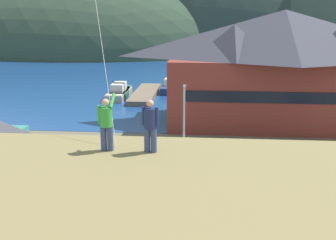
{
  "coord_description": "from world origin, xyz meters",
  "views": [
    {
      "loc": [
        3.74,
        -18.72,
        11.14
      ],
      "look_at": [
        1.48,
        9.0,
        3.8
      ],
      "focal_mm": 41.38,
      "sensor_mm": 36.0,
      "label": 1
    }
  ],
  "objects_px": {
    "moored_boat_wharfside": "(119,93)",
    "wharf_dock": "(145,94)",
    "parking_light_pole": "(184,117)",
    "moored_boat_inner_slip": "(121,91)",
    "parked_car_back_row_right": "(110,169)",
    "moored_boat_outer_mooring": "(170,87)",
    "harbor_lodge": "(282,65)",
    "parked_car_mid_row_far": "(265,170)",
    "person_companion": "(150,124)",
    "parked_car_mid_row_near": "(261,203)",
    "person_kite_flyer": "(106,123)"
  },
  "relations": [
    {
      "from": "moored_boat_wharfside",
      "to": "person_companion",
      "type": "relative_size",
      "value": 4.41
    },
    {
      "from": "wharf_dock",
      "to": "parked_car_mid_row_far",
      "type": "distance_m",
      "value": 32.82
    },
    {
      "from": "harbor_lodge",
      "to": "parking_light_pole",
      "type": "relative_size",
      "value": 4.16
    },
    {
      "from": "harbor_lodge",
      "to": "moored_boat_inner_slip",
      "type": "bearing_deg",
      "value": 146.35
    },
    {
      "from": "moored_boat_outer_mooring",
      "to": "person_companion",
      "type": "xyz_separation_m",
      "value": [
        2.93,
        -47.34,
        7.12
      ]
    },
    {
      "from": "wharf_dock",
      "to": "parked_car_mid_row_near",
      "type": "xyz_separation_m",
      "value": [
        11.5,
        -35.4,
        0.71
      ]
    },
    {
      "from": "person_kite_flyer",
      "to": "person_companion",
      "type": "height_order",
      "value": "person_kite_flyer"
    },
    {
      "from": "person_kite_flyer",
      "to": "person_companion",
      "type": "distance_m",
      "value": 1.45
    },
    {
      "from": "harbor_lodge",
      "to": "parking_light_pole",
      "type": "distance_m",
      "value": 16.11
    },
    {
      "from": "moored_boat_wharfside",
      "to": "parked_car_back_row_right",
      "type": "relative_size",
      "value": 1.78
    },
    {
      "from": "moored_boat_inner_slip",
      "to": "wharf_dock",
      "type": "bearing_deg",
      "value": 6.41
    },
    {
      "from": "parking_light_pole",
      "to": "parked_car_mid_row_near",
      "type": "bearing_deg",
      "value": -62.49
    },
    {
      "from": "harbor_lodge",
      "to": "wharf_dock",
      "type": "relative_size",
      "value": 1.73
    },
    {
      "from": "parked_car_back_row_right",
      "to": "person_companion",
      "type": "height_order",
      "value": "person_companion"
    },
    {
      "from": "parking_light_pole",
      "to": "moored_boat_outer_mooring",
      "type": "bearing_deg",
      "value": 96.36
    },
    {
      "from": "harbor_lodge",
      "to": "moored_boat_outer_mooring",
      "type": "relative_size",
      "value": 3.58
    },
    {
      "from": "moored_boat_wharfside",
      "to": "parked_car_back_row_right",
      "type": "distance_m",
      "value": 29.79
    },
    {
      "from": "moored_boat_outer_mooring",
      "to": "parked_car_mid_row_near",
      "type": "distance_m",
      "value": 39.86
    },
    {
      "from": "parked_car_back_row_right",
      "to": "moored_boat_outer_mooring",
      "type": "bearing_deg",
      "value": 87.48
    },
    {
      "from": "harbor_lodge",
      "to": "moored_boat_wharfside",
      "type": "bearing_deg",
      "value": 149.07
    },
    {
      "from": "parked_car_mid_row_near",
      "to": "moored_boat_inner_slip",
      "type": "bearing_deg",
      "value": 113.31
    },
    {
      "from": "parking_light_pole",
      "to": "moored_boat_wharfside",
      "type": "bearing_deg",
      "value": 112.83
    },
    {
      "from": "parking_light_pole",
      "to": "moored_boat_inner_slip",
      "type": "bearing_deg",
      "value": 111.77
    },
    {
      "from": "harbor_lodge",
      "to": "person_kite_flyer",
      "type": "distance_m",
      "value": 32.07
    },
    {
      "from": "wharf_dock",
      "to": "person_kite_flyer",
      "type": "relative_size",
      "value": 7.79
    },
    {
      "from": "wharf_dock",
      "to": "moored_boat_inner_slip",
      "type": "xyz_separation_m",
      "value": [
        -3.58,
        -0.4,
        0.37
      ]
    },
    {
      "from": "harbor_lodge",
      "to": "parking_light_pole",
      "type": "height_order",
      "value": "harbor_lodge"
    },
    {
      "from": "harbor_lodge",
      "to": "parked_car_mid_row_far",
      "type": "distance_m",
      "value": 17.82
    },
    {
      "from": "moored_boat_inner_slip",
      "to": "person_companion",
      "type": "relative_size",
      "value": 4.52
    },
    {
      "from": "parked_car_mid_row_far",
      "to": "parking_light_pole",
      "type": "height_order",
      "value": "parking_light_pole"
    },
    {
      "from": "wharf_dock",
      "to": "moored_boat_outer_mooring",
      "type": "height_order",
      "value": "moored_boat_outer_mooring"
    },
    {
      "from": "wharf_dock",
      "to": "parking_light_pole",
      "type": "bearing_deg",
      "value": -75.59
    },
    {
      "from": "moored_boat_inner_slip",
      "to": "parked_car_mid_row_near",
      "type": "bearing_deg",
      "value": -66.69
    },
    {
      "from": "parked_car_mid_row_far",
      "to": "wharf_dock",
      "type": "bearing_deg",
      "value": 112.42
    },
    {
      "from": "harbor_lodge",
      "to": "person_companion",
      "type": "height_order",
      "value": "harbor_lodge"
    },
    {
      "from": "wharf_dock",
      "to": "moored_boat_outer_mooring",
      "type": "relative_size",
      "value": 2.07
    },
    {
      "from": "parked_car_back_row_right",
      "to": "person_kite_flyer",
      "type": "height_order",
      "value": "person_kite_flyer"
    },
    {
      "from": "parked_car_back_row_right",
      "to": "parking_light_pole",
      "type": "height_order",
      "value": "parking_light_pole"
    },
    {
      "from": "parked_car_mid_row_far",
      "to": "person_kite_flyer",
      "type": "bearing_deg",
      "value": -119.73
    },
    {
      "from": "moored_boat_inner_slip",
      "to": "harbor_lodge",
      "type": "bearing_deg",
      "value": -33.65
    },
    {
      "from": "moored_boat_wharfside",
      "to": "parked_car_back_row_right",
      "type": "height_order",
      "value": "moored_boat_wharfside"
    },
    {
      "from": "moored_boat_wharfside",
      "to": "wharf_dock",
      "type": "bearing_deg",
      "value": 26.0
    },
    {
      "from": "wharf_dock",
      "to": "parked_car_back_row_right",
      "type": "relative_size",
      "value": 3.36
    },
    {
      "from": "harbor_lodge",
      "to": "parking_light_pole",
      "type": "bearing_deg",
      "value": -128.24
    },
    {
      "from": "moored_boat_outer_mooring",
      "to": "parked_car_back_row_right",
      "type": "height_order",
      "value": "moored_boat_outer_mooring"
    },
    {
      "from": "moored_boat_wharfside",
      "to": "person_kite_flyer",
      "type": "height_order",
      "value": "person_kite_flyer"
    },
    {
      "from": "moored_boat_outer_mooring",
      "to": "moored_boat_inner_slip",
      "type": "bearing_deg",
      "value": -150.05
    },
    {
      "from": "parked_car_mid_row_near",
      "to": "parking_light_pole",
      "type": "bearing_deg",
      "value": 117.51
    },
    {
      "from": "moored_boat_outer_mooring",
      "to": "parking_light_pole",
      "type": "height_order",
      "value": "parking_light_pole"
    },
    {
      "from": "harbor_lodge",
      "to": "moored_boat_wharfside",
      "type": "xyz_separation_m",
      "value": [
        -20.16,
        12.08,
        -5.68
      ]
    }
  ]
}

